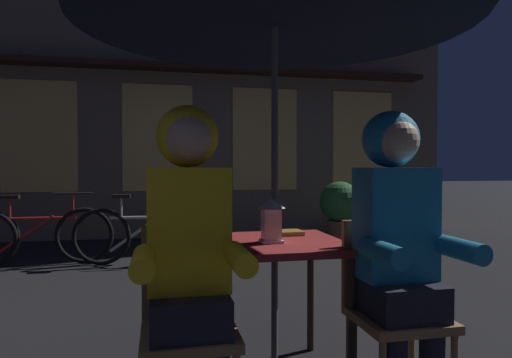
{
  "coord_description": "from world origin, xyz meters",
  "views": [
    {
      "loc": [
        -0.6,
        -2.33,
        1.13
      ],
      "look_at": [
        0.0,
        0.47,
        1.06
      ],
      "focal_mm": 31.83,
      "sensor_mm": 36.0,
      "label": 1
    }
  ],
  "objects_px": {
    "cafe_table": "(275,260)",
    "potted_plant": "(340,207)",
    "person_right_hooded": "(398,229)",
    "bicycle_second": "(37,235)",
    "chair_left": "(188,315)",
    "person_left_hooded": "(189,235)",
    "book": "(285,233)",
    "lantern": "(271,219)",
    "chair_right": "(391,302)",
    "bicycle_third": "(146,234)"
  },
  "relations": [
    {
      "from": "person_left_hooded",
      "to": "bicycle_third",
      "type": "relative_size",
      "value": 0.83
    },
    {
      "from": "potted_plant",
      "to": "bicycle_third",
      "type": "bearing_deg",
      "value": -162.88
    },
    {
      "from": "cafe_table",
      "to": "person_left_hooded",
      "type": "distance_m",
      "value": 0.67
    },
    {
      "from": "chair_right",
      "to": "person_right_hooded",
      "type": "height_order",
      "value": "person_right_hooded"
    },
    {
      "from": "chair_left",
      "to": "bicycle_third",
      "type": "bearing_deg",
      "value": 94.44
    },
    {
      "from": "person_right_hooded",
      "to": "bicycle_second",
      "type": "relative_size",
      "value": 0.83
    },
    {
      "from": "lantern",
      "to": "potted_plant",
      "type": "height_order",
      "value": "lantern"
    },
    {
      "from": "cafe_table",
      "to": "person_left_hooded",
      "type": "bearing_deg",
      "value": -138.43
    },
    {
      "from": "chair_left",
      "to": "person_right_hooded",
      "type": "distance_m",
      "value": 1.03
    },
    {
      "from": "chair_left",
      "to": "chair_right",
      "type": "height_order",
      "value": "same"
    },
    {
      "from": "chair_right",
      "to": "lantern",
      "type": "bearing_deg",
      "value": 148.47
    },
    {
      "from": "chair_right",
      "to": "person_right_hooded",
      "type": "relative_size",
      "value": 0.62
    },
    {
      "from": "cafe_table",
      "to": "chair_right",
      "type": "xyz_separation_m",
      "value": [
        0.48,
        -0.37,
        -0.15
      ]
    },
    {
      "from": "person_right_hooded",
      "to": "lantern",
      "type": "bearing_deg",
      "value": 144.08
    },
    {
      "from": "chair_left",
      "to": "potted_plant",
      "type": "bearing_deg",
      "value": 60.01
    },
    {
      "from": "person_right_hooded",
      "to": "bicycle_second",
      "type": "height_order",
      "value": "person_right_hooded"
    },
    {
      "from": "bicycle_second",
      "to": "person_right_hooded",
      "type": "bearing_deg",
      "value": -56.34
    },
    {
      "from": "cafe_table",
      "to": "lantern",
      "type": "xyz_separation_m",
      "value": [
        -0.03,
        -0.05,
        0.22
      ]
    },
    {
      "from": "cafe_table",
      "to": "bicycle_second",
      "type": "distance_m",
      "value": 3.83
    },
    {
      "from": "chair_left",
      "to": "person_left_hooded",
      "type": "height_order",
      "value": "person_left_hooded"
    },
    {
      "from": "lantern",
      "to": "potted_plant",
      "type": "bearing_deg",
      "value": 62.95
    },
    {
      "from": "cafe_table",
      "to": "potted_plant",
      "type": "xyz_separation_m",
      "value": [
        2.01,
        3.95,
        -0.09
      ]
    },
    {
      "from": "chair_left",
      "to": "potted_plant",
      "type": "distance_m",
      "value": 4.99
    },
    {
      "from": "bicycle_third",
      "to": "potted_plant",
      "type": "bearing_deg",
      "value": 17.12
    },
    {
      "from": "cafe_table",
      "to": "chair_left",
      "type": "distance_m",
      "value": 0.62
    },
    {
      "from": "person_right_hooded",
      "to": "potted_plant",
      "type": "height_order",
      "value": "person_right_hooded"
    },
    {
      "from": "bicycle_second",
      "to": "book",
      "type": "bearing_deg",
      "value": -55.84
    },
    {
      "from": "cafe_table",
      "to": "potted_plant",
      "type": "bearing_deg",
      "value": 63.0
    },
    {
      "from": "bicycle_third",
      "to": "person_left_hooded",
      "type": "bearing_deg",
      "value": -85.63
    },
    {
      "from": "lantern",
      "to": "bicycle_third",
      "type": "relative_size",
      "value": 0.14
    },
    {
      "from": "person_left_hooded",
      "to": "bicycle_second",
      "type": "distance_m",
      "value": 4.01
    },
    {
      "from": "lantern",
      "to": "person_left_hooded",
      "type": "bearing_deg",
      "value": -140.3
    },
    {
      "from": "chair_right",
      "to": "person_left_hooded",
      "type": "bearing_deg",
      "value": -176.61
    },
    {
      "from": "bicycle_second",
      "to": "potted_plant",
      "type": "xyz_separation_m",
      "value": [
        3.99,
        0.69,
        0.2
      ]
    },
    {
      "from": "person_right_hooded",
      "to": "bicycle_second",
      "type": "xyz_separation_m",
      "value": [
        -2.46,
        3.69,
        -0.5
      ]
    },
    {
      "from": "chair_right",
      "to": "bicycle_second",
      "type": "relative_size",
      "value": 0.52
    },
    {
      "from": "cafe_table",
      "to": "chair_left",
      "type": "relative_size",
      "value": 0.85
    },
    {
      "from": "chair_right",
      "to": "person_right_hooded",
      "type": "distance_m",
      "value": 0.36
    },
    {
      "from": "person_left_hooded",
      "to": "book",
      "type": "bearing_deg",
      "value": 46.21
    },
    {
      "from": "person_left_hooded",
      "to": "potted_plant",
      "type": "distance_m",
      "value": 5.05
    },
    {
      "from": "book",
      "to": "chair_left",
      "type": "bearing_deg",
      "value": -136.61
    },
    {
      "from": "cafe_table",
      "to": "chair_right",
      "type": "relative_size",
      "value": 0.85
    },
    {
      "from": "chair_right",
      "to": "chair_left",
      "type": "bearing_deg",
      "value": 180.0
    },
    {
      "from": "cafe_table",
      "to": "book",
      "type": "relative_size",
      "value": 3.7
    },
    {
      "from": "chair_left",
      "to": "book",
      "type": "bearing_deg",
      "value": 43.44
    },
    {
      "from": "cafe_table",
      "to": "bicycle_second",
      "type": "xyz_separation_m",
      "value": [
        -1.98,
        3.26,
        -0.29
      ]
    },
    {
      "from": "lantern",
      "to": "chair_right",
      "type": "distance_m",
      "value": 0.71
    },
    {
      "from": "cafe_table",
      "to": "bicycle_second",
      "type": "height_order",
      "value": "bicycle_second"
    },
    {
      "from": "cafe_table",
      "to": "person_left_hooded",
      "type": "height_order",
      "value": "person_left_hooded"
    },
    {
      "from": "lantern",
      "to": "potted_plant",
      "type": "xyz_separation_m",
      "value": [
        2.05,
        4.01,
        -0.32
      ]
    }
  ]
}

